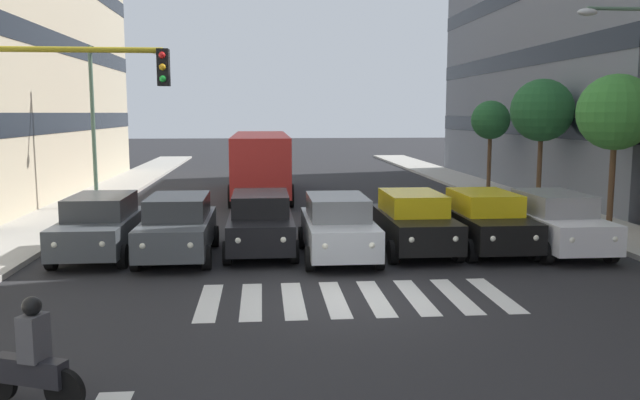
% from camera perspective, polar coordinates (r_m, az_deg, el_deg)
% --- Properties ---
extents(ground_plane, '(180.00, 180.00, 0.00)m').
position_cam_1_polar(ground_plane, '(14.22, 3.11, -8.69)').
color(ground_plane, '#262628').
extents(building_left_block_0, '(9.79, 23.44, 16.76)m').
position_cam_1_polar(building_left_block_0, '(38.05, 23.62, 13.68)').
color(building_left_block_0, slate).
rests_on(building_left_block_0, ground_plane).
extents(crosswalk_markings, '(6.75, 2.80, 0.01)m').
position_cam_1_polar(crosswalk_markings, '(14.22, 3.11, -8.67)').
color(crosswalk_markings, silver).
rests_on(crosswalk_markings, ground_plane).
extents(car_0, '(2.02, 4.44, 1.72)m').
position_cam_1_polar(car_0, '(19.88, 20.03, -1.81)').
color(car_0, silver).
rests_on(car_0, ground_plane).
extents(car_1, '(2.02, 4.44, 1.72)m').
position_cam_1_polar(car_1, '(19.45, 14.38, -1.78)').
color(car_1, black).
rests_on(car_1, ground_plane).
extents(car_2, '(2.02, 4.44, 1.72)m').
position_cam_1_polar(car_2, '(18.90, 8.26, -1.89)').
color(car_2, black).
rests_on(car_2, ground_plane).
extents(car_3, '(2.02, 4.44, 1.72)m').
position_cam_1_polar(car_3, '(17.92, 1.58, -2.34)').
color(car_3, '#B2B7BC').
rests_on(car_3, ground_plane).
extents(car_4, '(2.02, 4.44, 1.72)m').
position_cam_1_polar(car_4, '(18.68, -5.27, -1.96)').
color(car_4, black).
rests_on(car_4, ground_plane).
extents(car_5, '(2.02, 4.44, 1.72)m').
position_cam_1_polar(car_5, '(18.35, -12.44, -2.28)').
color(car_5, '#474C51').
rests_on(car_5, ground_plane).
extents(car_6, '(2.02, 4.44, 1.72)m').
position_cam_1_polar(car_6, '(19.08, -18.85, -2.14)').
color(car_6, '#474C51').
rests_on(car_6, ground_plane).
extents(bus_behind_traffic, '(2.78, 10.50, 3.00)m').
position_cam_1_polar(bus_behind_traffic, '(31.06, -5.27, 3.71)').
color(bus_behind_traffic, red).
rests_on(bus_behind_traffic, ground_plane).
extents(motorcycle_with_rider, '(1.62, 0.72, 1.57)m').
position_cam_1_polar(motorcycle_with_rider, '(9.87, -24.19, -12.95)').
color(motorcycle_with_rider, black).
rests_on(motorcycle_with_rider, ground_plane).
extents(traffic_light_gantry, '(4.05, 0.36, 5.50)m').
position_cam_1_polar(traffic_light_gantry, '(14.66, -24.05, 5.74)').
color(traffic_light_gantry, '#AD991E').
rests_on(traffic_light_gantry, ground_plane).
extents(street_lamp_left, '(2.41, 0.28, 6.80)m').
position_cam_1_polar(street_lamp_left, '(20.07, 26.48, 7.69)').
color(street_lamp_left, '#4C6B56').
rests_on(street_lamp_left, sidewalk_left).
extents(street_lamp_right, '(3.08, 0.28, 6.55)m').
position_cam_1_polar(street_lamp_right, '(27.94, -18.41, 7.75)').
color(street_lamp_right, '#4C6B56').
rests_on(street_lamp_right, sidewalk_right).
extents(street_tree_1, '(2.57, 2.57, 5.17)m').
position_cam_1_polar(street_tree_1, '(24.07, 24.70, 7.03)').
color(street_tree_1, '#513823').
rests_on(street_tree_1, sidewalk_left).
extents(street_tree_2, '(2.61, 2.61, 5.28)m').
position_cam_1_polar(street_tree_2, '(28.72, 19.04, 7.48)').
color(street_tree_2, '#513823').
rests_on(street_tree_2, sidewalk_left).
extents(street_tree_3, '(1.93, 1.93, 4.48)m').
position_cam_1_polar(street_tree_3, '(33.68, 14.86, 6.81)').
color(street_tree_3, '#513823').
rests_on(street_tree_3, sidewalk_left).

